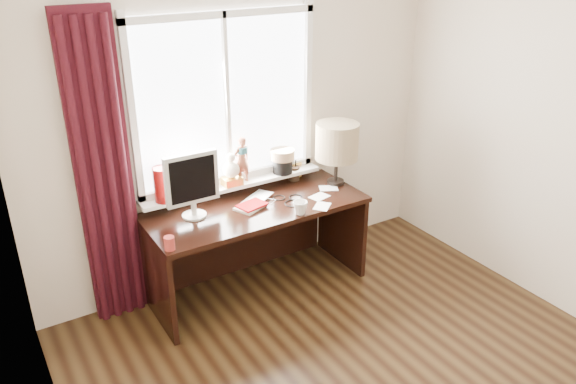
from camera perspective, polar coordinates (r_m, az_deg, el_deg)
wall_back at (r=4.44m, az=-4.58°, el=7.11°), size 3.50×0.00×2.60m
wall_left at (r=2.22m, az=-21.49°, el=-14.07°), size 0.00×4.00×2.60m
laptop at (r=4.35m, az=-3.27°, el=-0.80°), size 0.40×0.36×0.03m
mug at (r=4.14m, az=1.25°, el=-1.56°), size 0.15×0.15×0.11m
red_cup at (r=3.76m, az=-11.95°, el=-5.11°), size 0.07×0.07×0.09m
window at (r=4.33m, az=-6.06°, el=6.64°), size 1.52×0.22×1.40m
curtain at (r=4.06m, az=-18.18°, el=1.42°), size 0.38×0.09×2.25m
desk at (r=4.48m, az=-3.76°, el=-3.73°), size 1.70×0.70×0.75m
monitor at (r=4.07m, az=-9.74°, el=1.06°), size 0.40×0.18×0.49m
notebook_stack at (r=4.25m, az=-3.78°, el=-1.43°), size 0.27×0.23×0.03m
brush_holder at (r=4.71m, az=0.62°, el=1.93°), size 0.09×0.09×0.25m
icon_frame at (r=4.75m, az=0.94°, el=2.17°), size 0.10×0.04×0.13m
table_lamp at (r=4.55m, az=5.00°, el=5.07°), size 0.35×0.35×0.52m
loose_papers at (r=4.43m, az=3.61°, el=-0.49°), size 0.42×0.42×0.00m
desk_cables at (r=4.37m, az=0.21°, el=-0.82°), size 0.25×0.29×0.01m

